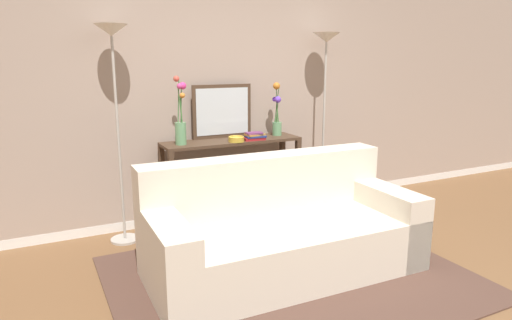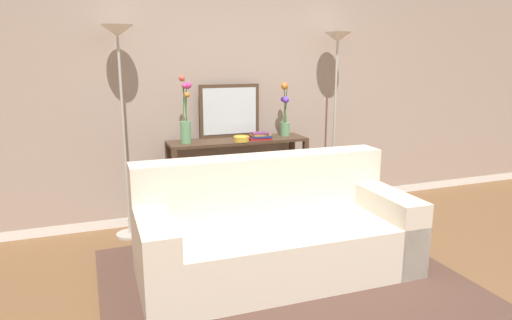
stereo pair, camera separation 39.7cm
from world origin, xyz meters
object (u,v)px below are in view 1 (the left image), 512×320
couch (281,233)px  fruit_bowl (236,139)px  floor_lamp_left (114,74)px  book_row_under_console (193,223)px  wall_mirror (222,111)px  vase_short_flowers (277,111)px  vase_tall_flowers (181,121)px  book_stack (254,136)px  console_table (232,166)px  floor_lamp_right (325,72)px

couch → fruit_bowl: bearing=85.2°
couch → floor_lamp_left: floor_lamp_left is taller
couch → book_row_under_console: size_ratio=7.58×
couch → wall_mirror: 1.55m
floor_lamp_left → wall_mirror: bearing=8.6°
floor_lamp_left → vase_short_flowers: bearing=1.2°
vase_tall_flowers → book_stack: 0.75m
wall_mirror → vase_tall_flowers: 0.52m
console_table → book_row_under_console: bearing=180.0°
vase_tall_flowers → vase_short_flowers: 1.05m
floor_lamp_left → vase_tall_flowers: 0.71m
vase_tall_flowers → book_row_under_console: bearing=12.5°
vase_short_flowers → fruit_bowl: size_ratio=3.59×
floor_lamp_left → fruit_bowl: 1.26m
wall_mirror → book_stack: size_ratio=2.73×
vase_tall_flowers → couch: bearing=-69.2°
book_stack → console_table: bearing=151.1°
floor_lamp_right → book_row_under_console: (-1.51, 0.00, -1.44)m
floor_lamp_right → fruit_bowl: size_ratio=12.48×
couch → book_row_under_console: couch is taller
floor_lamp_left → floor_lamp_right: bearing=-0.0°
couch → console_table: 1.20m
wall_mirror → floor_lamp_right: bearing=-8.2°
floor_lamp_left → book_row_under_console: bearing=0.3°
console_table → book_row_under_console: 0.68m
floor_lamp_right → book_stack: size_ratio=8.34×
couch → fruit_bowl: 1.19m
fruit_bowl → book_row_under_console: 0.94m
vase_short_flowers → book_stack: vase_short_flowers is taller
floor_lamp_left → wall_mirror: (1.06, 0.16, -0.39)m
floor_lamp_left → book_row_under_console: floor_lamp_left is taller
console_table → fruit_bowl: fruit_bowl is taller
floor_lamp_right → fruit_bowl: (-1.09, -0.11, -0.61)m
couch → console_table: couch is taller
floor_lamp_right → console_table: bearing=179.8°
couch → vase_short_flowers: vase_short_flowers is taller
vase_tall_flowers → book_stack: size_ratio=2.77×
console_table → book_stack: size_ratio=6.08×
couch → floor_lamp_right: bearing=44.4°
book_stack → book_row_under_console: (-0.62, 0.11, -0.84)m
wall_mirror → vase_tall_flowers: (-0.49, -0.18, -0.05)m
book_row_under_console → couch: bearing=-74.0°
floor_lamp_left → book_stack: 1.43m
floor_lamp_left → fruit_bowl: size_ratio=12.62×
couch → vase_short_flowers: 1.56m
vase_short_flowers → book_row_under_console: 1.42m
floor_lamp_right → book_row_under_console: floor_lamp_right is taller
console_table → vase_short_flowers: 0.74m
console_table → floor_lamp_right: (1.09, -0.00, 0.91)m
book_stack → vase_short_flowers: bearing=22.7°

